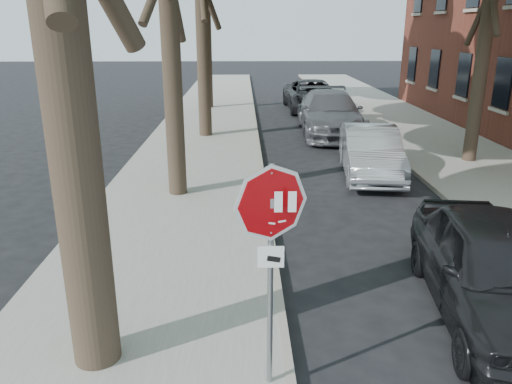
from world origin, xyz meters
TOP-DOWN VIEW (x-y plane):
  - sidewalk_left at (-2.50, 12.00)m, footprint 4.00×55.00m
  - sidewalk_right at (6.00, 12.00)m, footprint 4.00×55.00m
  - curb_left at (-0.45, 12.00)m, footprint 0.12×55.00m
  - curb_right at (3.95, 12.00)m, footprint 0.12×55.00m
  - stop_sign at (-0.70, -0.03)m, footprint 0.76×0.34m
  - car_a at (2.60, 1.50)m, footprint 2.29×4.55m
  - car_b at (2.60, 8.76)m, footprint 1.93×4.33m
  - car_c at (2.43, 14.59)m, footprint 2.52×5.76m
  - car_d at (2.52, 20.46)m, footprint 2.62×5.50m

SIDE VIEW (x-z plane):
  - sidewalk_left at x=-2.50m, z-range 0.00..0.12m
  - sidewalk_right at x=6.00m, z-range 0.00..0.12m
  - curb_left at x=-0.45m, z-range 0.00..0.13m
  - curb_right at x=3.95m, z-range 0.00..0.13m
  - car_b at x=2.60m, z-range 0.00..1.38m
  - car_a at x=2.60m, z-range 0.00..1.49m
  - car_d at x=2.52m, z-range 0.00..1.52m
  - car_c at x=2.43m, z-range 0.00..1.65m
  - stop_sign at x=-0.70m, z-range 0.64..3.25m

